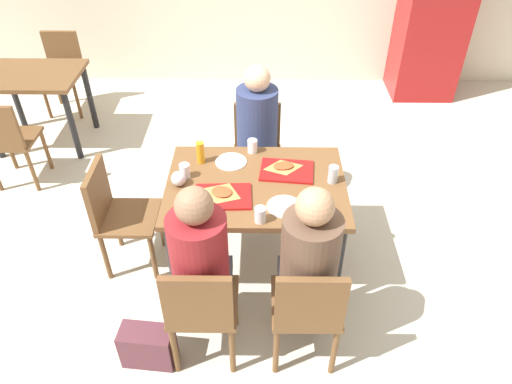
{
  "coord_description": "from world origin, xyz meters",
  "views": [
    {
      "loc": [
        0.03,
        -2.52,
        2.69
      ],
      "look_at": [
        0.0,
        0.0,
        0.68
      ],
      "focal_mm": 33.58,
      "sensor_mm": 36.0,
      "label": 1
    }
  ],
  "objects_px": {
    "tray_red_far": "(287,171)",
    "paper_plate_near_edge": "(284,206)",
    "person_in_red": "(201,259)",
    "background_chair_far": "(63,66)",
    "condiment_bottle": "(201,152)",
    "plastic_cup_b": "(260,215)",
    "foil_bundle": "(179,179)",
    "person_far_side": "(257,130)",
    "chair_near_right": "(307,308)",
    "plastic_cup_a": "(252,146)",
    "person_in_brown_jacket": "(309,260)",
    "background_chair_near": "(7,138)",
    "main_table": "(256,194)",
    "handbag": "(148,346)",
    "pizza_slice_b": "(283,166)",
    "background_table": "(35,86)",
    "soda_can": "(333,174)",
    "plastic_cup_c": "(185,171)",
    "pizza_slice_a": "(222,192)",
    "chair_left_end": "(116,211)",
    "chair_near_left": "(201,307)",
    "tray_red_near": "(223,197)",
    "chair_far_side": "(257,147)",
    "drink_fridge": "(434,12)"
  },
  "relations": [
    {
      "from": "soda_can",
      "to": "foil_bundle",
      "type": "distance_m",
      "value": 1.02
    },
    {
      "from": "plastic_cup_c",
      "to": "background_chair_near",
      "type": "bearing_deg",
      "value": 152.34
    },
    {
      "from": "main_table",
      "to": "chair_near_left",
      "type": "distance_m",
      "value": 0.89
    },
    {
      "from": "person_in_red",
      "to": "pizza_slice_b",
      "type": "relative_size",
      "value": 5.62
    },
    {
      "from": "chair_near_right",
      "to": "plastic_cup_a",
      "type": "distance_m",
      "value": 1.28
    },
    {
      "from": "main_table",
      "to": "person_in_red",
      "type": "height_order",
      "value": "person_in_red"
    },
    {
      "from": "chair_near_right",
      "to": "handbag",
      "type": "relative_size",
      "value": 2.66
    },
    {
      "from": "background_chair_far",
      "to": "tray_red_near",
      "type": "bearing_deg",
      "value": -52.91
    },
    {
      "from": "person_far_side",
      "to": "background_chair_far",
      "type": "xyz_separation_m",
      "value": [
        -2.14,
        1.72,
        -0.25
      ]
    },
    {
      "from": "pizza_slice_b",
      "to": "condiment_bottle",
      "type": "bearing_deg",
      "value": 171.86
    },
    {
      "from": "person_in_red",
      "to": "soda_can",
      "type": "distance_m",
      "value": 1.07
    },
    {
      "from": "tray_red_near",
      "to": "condiment_bottle",
      "type": "distance_m",
      "value": 0.44
    },
    {
      "from": "person_far_side",
      "to": "plastic_cup_b",
      "type": "bearing_deg",
      "value": -88.38
    },
    {
      "from": "chair_near_left",
      "to": "plastic_cup_b",
      "type": "relative_size",
      "value": 8.52
    },
    {
      "from": "person_in_red",
      "to": "background_table",
      "type": "height_order",
      "value": "person_in_red"
    },
    {
      "from": "plastic_cup_a",
      "to": "drink_fridge",
      "type": "distance_m",
      "value": 3.16
    },
    {
      "from": "handbag",
      "to": "background_chair_far",
      "type": "distance_m",
      "value": 3.59
    },
    {
      "from": "condiment_bottle",
      "to": "background_chair_far",
      "type": "xyz_separation_m",
      "value": [
        -1.76,
        2.17,
        -0.33
      ]
    },
    {
      "from": "chair_near_left",
      "to": "paper_plate_near_edge",
      "type": "bearing_deg",
      "value": 50.56
    },
    {
      "from": "person_in_brown_jacket",
      "to": "tray_red_far",
      "type": "bearing_deg",
      "value": 96.28
    },
    {
      "from": "chair_near_left",
      "to": "main_table",
      "type": "bearing_deg",
      "value": 70.04
    },
    {
      "from": "background_table",
      "to": "background_chair_near",
      "type": "xyz_separation_m",
      "value": [
        -0.0,
        -0.73,
        -0.12
      ]
    },
    {
      "from": "foil_bundle",
      "to": "chair_far_side",
      "type": "bearing_deg",
      "value": 58.98
    },
    {
      "from": "plastic_cup_b",
      "to": "foil_bundle",
      "type": "relative_size",
      "value": 1.0
    },
    {
      "from": "tray_red_far",
      "to": "background_chair_near",
      "type": "distance_m",
      "value": 2.5
    },
    {
      "from": "person_in_brown_jacket",
      "to": "background_chair_far",
      "type": "bearing_deg",
      "value": 128.34
    },
    {
      "from": "pizza_slice_b",
      "to": "background_chair_far",
      "type": "distance_m",
      "value": 3.25
    },
    {
      "from": "chair_near_left",
      "to": "soda_can",
      "type": "bearing_deg",
      "value": 46.31
    },
    {
      "from": "person_in_brown_jacket",
      "to": "background_chair_far",
      "type": "distance_m",
      "value": 3.95
    },
    {
      "from": "background_table",
      "to": "person_in_red",
      "type": "bearing_deg",
      "value": -51.92
    },
    {
      "from": "handbag",
      "to": "condiment_bottle",
      "type": "bearing_deg",
      "value": 76.46
    },
    {
      "from": "plastic_cup_b",
      "to": "background_table",
      "type": "height_order",
      "value": "plastic_cup_b"
    },
    {
      "from": "tray_red_far",
      "to": "paper_plate_near_edge",
      "type": "relative_size",
      "value": 1.64
    },
    {
      "from": "plastic_cup_c",
      "to": "background_chair_far",
      "type": "distance_m",
      "value": 2.89
    },
    {
      "from": "background_chair_near",
      "to": "main_table",
      "type": "bearing_deg",
      "value": -23.65
    },
    {
      "from": "pizza_slice_a",
      "to": "foil_bundle",
      "type": "bearing_deg",
      "value": 159.23
    },
    {
      "from": "chair_far_side",
      "to": "soda_can",
      "type": "relative_size",
      "value": 6.99
    },
    {
      "from": "chair_left_end",
      "to": "condiment_bottle",
      "type": "height_order",
      "value": "condiment_bottle"
    },
    {
      "from": "person_far_side",
      "to": "chair_left_end",
      "type": "bearing_deg",
      "value": -145.18
    },
    {
      "from": "tray_red_far",
      "to": "background_table",
      "type": "distance_m",
      "value": 2.82
    },
    {
      "from": "chair_near_right",
      "to": "pizza_slice_a",
      "type": "bearing_deg",
      "value": 126.84
    },
    {
      "from": "main_table",
      "to": "pizza_slice_a",
      "type": "xyz_separation_m",
      "value": [
        -0.22,
        -0.13,
        0.12
      ]
    },
    {
      "from": "person_far_side",
      "to": "tray_red_far",
      "type": "relative_size",
      "value": 3.51
    },
    {
      "from": "pizza_slice_b",
      "to": "plastic_cup_b",
      "type": "distance_m",
      "value": 0.56
    },
    {
      "from": "tray_red_far",
      "to": "background_chair_near",
      "type": "bearing_deg",
      "value": 161.07
    },
    {
      "from": "chair_near_left",
      "to": "foil_bundle",
      "type": "xyz_separation_m",
      "value": [
        -0.21,
        0.8,
        0.3
      ]
    },
    {
      "from": "person_in_red",
      "to": "background_chair_far",
      "type": "xyz_separation_m",
      "value": [
        -1.85,
        3.09,
        -0.25
      ]
    },
    {
      "from": "chair_far_side",
      "to": "chair_left_end",
      "type": "relative_size",
      "value": 1.0
    },
    {
      "from": "plastic_cup_b",
      "to": "handbag",
      "type": "xyz_separation_m",
      "value": [
        -0.68,
        -0.47,
        -0.66
      ]
    },
    {
      "from": "tray_red_near",
      "to": "background_chair_near",
      "type": "distance_m",
      "value": 2.24
    }
  ]
}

